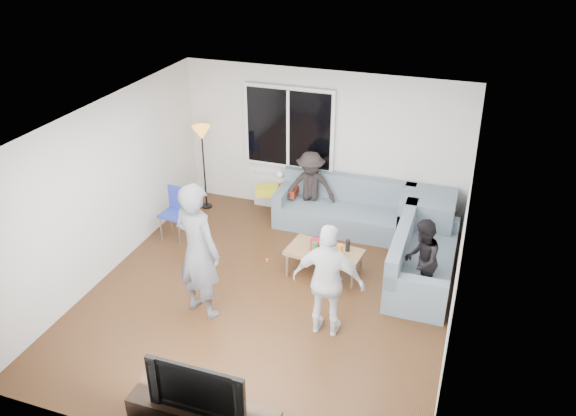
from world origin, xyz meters
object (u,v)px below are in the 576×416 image
at_px(sofa_back_section, 343,206).
at_px(coffee_table, 324,262).
at_px(spectator_right, 421,260).
at_px(player_left, 198,251).
at_px(side_chair, 174,215).
at_px(spectator_back, 310,188).
at_px(sofa_right_section, 424,256).
at_px(player_right, 328,281).
at_px(television, 201,383).
at_px(floor_lamp, 204,168).

height_order(sofa_back_section, coffee_table, sofa_back_section).
bearing_deg(coffee_table, sofa_back_section, 92.96).
bearing_deg(spectator_right, player_left, -66.11).
xyz_separation_m(side_chair, spectator_back, (1.97, 1.25, 0.23)).
bearing_deg(sofa_right_section, player_right, 147.06).
height_order(sofa_right_section, television, television).
bearing_deg(sofa_right_section, spectator_back, 60.81).
bearing_deg(player_left, coffee_table, -115.23).
distance_m(floor_lamp, television, 5.25).
bearing_deg(floor_lamp, spectator_right, -20.58).
height_order(floor_lamp, spectator_back, floor_lamp).
bearing_deg(spectator_right, spectator_back, -128.60).
xyz_separation_m(coffee_table, player_left, (-1.33, -1.42, 0.77)).
xyz_separation_m(coffee_table, spectator_back, (-0.67, 1.47, 0.46)).
distance_m(floor_lamp, player_left, 3.11).
xyz_separation_m(side_chair, television, (2.29, -3.55, 0.31)).
distance_m(sofa_right_section, spectator_right, 0.47).
relative_size(player_right, television, 1.50).
height_order(player_left, player_right, player_left).
distance_m(sofa_right_section, player_right, 1.92).
xyz_separation_m(sofa_right_section, coffee_table, (-1.43, -0.30, -0.22)).
height_order(sofa_right_section, coffee_table, sofa_right_section).
relative_size(floor_lamp, spectator_back, 1.18).
distance_m(sofa_back_section, player_left, 3.17).
height_order(side_chair, television, television).
height_order(sofa_right_section, spectator_back, spectator_back).
distance_m(player_right, spectator_back, 2.96).
bearing_deg(floor_lamp, player_right, -41.26).
xyz_separation_m(sofa_right_section, television, (-1.78, -3.63, 0.32)).
bearing_deg(coffee_table, floor_lamp, 152.26).
bearing_deg(sofa_right_section, floor_lamp, 74.96).
relative_size(player_right, spectator_right, 1.29).
bearing_deg(side_chair, player_right, -20.50).
xyz_separation_m(sofa_back_section, spectator_right, (1.50, -1.58, 0.19)).
relative_size(floor_lamp, player_left, 0.80).
bearing_deg(television, player_left, 117.10).
bearing_deg(spectator_back, floor_lamp, 168.21).
bearing_deg(floor_lamp, spectator_back, 2.32).
distance_m(sofa_back_section, player_right, 2.79).
bearing_deg(sofa_back_section, spectator_right, -46.45).
relative_size(floor_lamp, television, 1.48).
bearing_deg(sofa_back_section, television, -93.34).
bearing_deg(side_chair, spectator_back, 38.13).
bearing_deg(sofa_back_section, sofa_right_section, -37.31).
distance_m(side_chair, spectator_right, 4.09).
relative_size(sofa_right_section, coffee_table, 1.82).
xyz_separation_m(floor_lamp, spectator_right, (4.07, -1.53, -0.17)).
distance_m(floor_lamp, spectator_back, 1.98).
relative_size(sofa_back_section, player_left, 1.18).
height_order(sofa_back_section, side_chair, side_chair).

